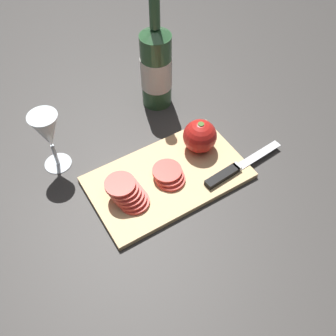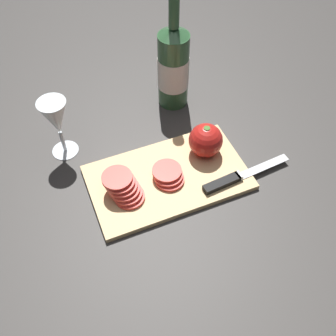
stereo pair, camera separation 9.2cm
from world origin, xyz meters
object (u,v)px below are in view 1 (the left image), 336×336
at_px(wine_glass, 48,133).
at_px(tomato_slice_stack_near, 169,175).
at_px(wine_bottle, 156,67).
at_px(whole_tomato, 199,136).
at_px(knife, 229,172).
at_px(tomato_slice_stack_far, 127,193).

relative_size(wine_glass, tomato_slice_stack_near, 1.96).
bearing_deg(wine_bottle, tomato_slice_stack_near, -115.03).
xyz_separation_m(whole_tomato, knife, (0.01, -0.11, -0.04)).
relative_size(wine_bottle, tomato_slice_stack_far, 3.39).
relative_size(whole_tomato, knife, 0.36).
bearing_deg(whole_tomato, wine_bottle, 88.31).
bearing_deg(tomato_slice_stack_far, wine_bottle, 48.69).
bearing_deg(wine_bottle, wine_glass, -167.96).
xyz_separation_m(wine_glass, knife, (0.34, -0.26, -0.09)).
bearing_deg(wine_bottle, whole_tomato, -91.69).
bearing_deg(wine_bottle, knife, -88.58).
distance_m(knife, tomato_slice_stack_far, 0.25).
relative_size(wine_bottle, tomato_slice_stack_near, 4.06).
xyz_separation_m(wine_bottle, tomato_slice_stack_near, (-0.12, -0.27, -0.09)).
relative_size(wine_glass, knife, 0.69).
bearing_deg(tomato_slice_stack_far, tomato_slice_stack_near, 1.36).
bearing_deg(tomato_slice_stack_near, knife, -25.82).
xyz_separation_m(whole_tomato, tomato_slice_stack_far, (-0.23, -0.05, -0.02)).
height_order(tomato_slice_stack_near, tomato_slice_stack_far, tomato_slice_stack_far).
bearing_deg(whole_tomato, tomato_slice_stack_far, -168.03).
bearing_deg(tomato_slice_stack_near, whole_tomato, 21.36).
distance_m(wine_bottle, knife, 0.34).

